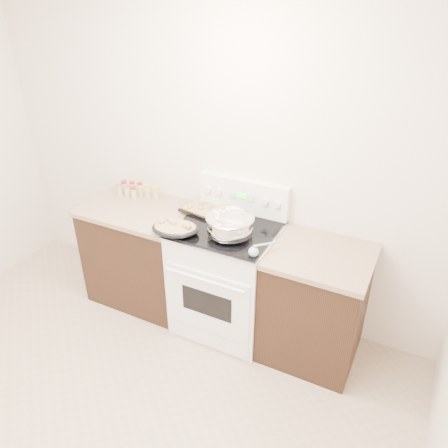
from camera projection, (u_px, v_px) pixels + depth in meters
The scene contains 11 objects.
ground_plane at pixel (81, 441), 2.82m from camera, with size 4.00×3.50×0.02m, color tan.
room_shell at pixel (19, 205), 1.98m from camera, with size 4.10×3.60×2.75m.
counter_left at pixel (144, 253), 3.89m from camera, with size 0.93×0.67×0.92m.
counter_right at pixel (314, 304), 3.28m from camera, with size 0.73×0.67×0.92m.
kitchen_range at pixel (227, 276), 3.54m from camera, with size 0.78×0.73×1.22m.
mixing_bowl at pixel (230, 226), 3.17m from camera, with size 0.41×0.41×0.21m.
roasting_pan at pixel (175, 228), 3.22m from camera, with size 0.42×0.35×0.11m.
baking_sheet at pixel (205, 209), 3.54m from camera, with size 0.41×0.32×0.06m.
wooden_spoon at pixel (232, 235), 3.20m from camera, with size 0.12×0.24×0.04m.
blue_ladle at pixel (255, 251), 2.98m from camera, with size 0.15×0.24×0.09m.
spice_jars at pixel (136, 190), 3.82m from camera, with size 0.38×0.15×0.12m.
Camera 1 is at (1.62, -1.15, 2.60)m, focal length 35.00 mm.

